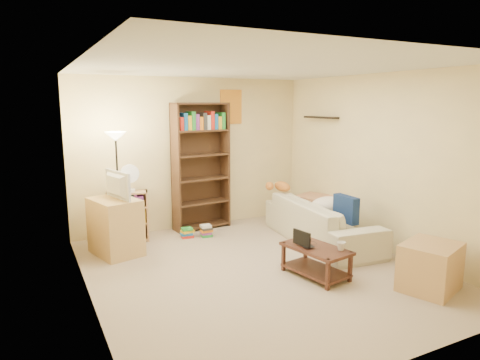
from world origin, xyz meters
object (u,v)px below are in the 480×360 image
(sofa, at_px, (321,221))
(short_bookshelf, at_px, (128,217))
(mug, at_px, (341,246))
(floor_lamp, at_px, (117,157))
(tall_bookshelf, at_px, (201,163))
(end_cabinet, at_px, (430,267))
(coffee_table, at_px, (316,258))
(tabby_cat, at_px, (280,186))
(television, at_px, (113,185))
(desk_fan, at_px, (130,177))
(laptop, at_px, (308,244))
(side_table, at_px, (314,212))
(tv_stand, at_px, (115,227))

(sofa, xyz_separation_m, short_bookshelf, (-2.61, 1.34, 0.07))
(mug, height_order, floor_lamp, floor_lamp)
(tall_bookshelf, distance_m, short_bookshelf, 1.46)
(tall_bookshelf, relative_size, end_cabinet, 3.25)
(coffee_table, height_order, floor_lamp, floor_lamp)
(end_cabinet, bearing_deg, short_bookshelf, 128.90)
(tabby_cat, relative_size, coffee_table, 0.56)
(sofa, bearing_deg, television, 79.23)
(short_bookshelf, bearing_deg, desk_fan, -30.65)
(short_bookshelf, bearing_deg, end_cabinet, -37.71)
(sofa, distance_m, short_bookshelf, 2.93)
(television, bearing_deg, tall_bookshelf, -83.00)
(coffee_table, relative_size, desk_fan, 2.15)
(mug, bearing_deg, laptop, 125.31)
(tabby_cat, relative_size, end_cabinet, 0.79)
(television, height_order, desk_fan, desk_fan)
(television, xyz_separation_m, end_cabinet, (2.92, -2.80, -0.71))
(television, bearing_deg, side_table, -110.00)
(tall_bookshelf, distance_m, floor_lamp, 1.54)
(mug, bearing_deg, sofa, 61.63)
(tabby_cat, relative_size, side_table, 0.89)
(television, bearing_deg, desk_fan, -51.78)
(floor_lamp, distance_m, side_table, 3.30)
(side_table, bearing_deg, tv_stand, 175.12)
(laptop, distance_m, tall_bookshelf, 2.57)
(mug, height_order, short_bookshelf, short_bookshelf)
(mug, bearing_deg, coffee_table, 130.67)
(sofa, height_order, floor_lamp, floor_lamp)
(mug, xyz_separation_m, desk_fan, (-1.88, 2.56, 0.59))
(tall_bookshelf, bearing_deg, television, -163.38)
(desk_fan, xyz_separation_m, end_cabinet, (2.60, -3.24, -0.74))
(desk_fan, height_order, end_cabinet, desk_fan)
(laptop, relative_size, short_bookshelf, 0.45)
(mug, bearing_deg, end_cabinet, -42.87)
(short_bookshelf, distance_m, end_cabinet, 4.21)
(mug, height_order, tv_stand, tv_stand)
(short_bookshelf, bearing_deg, tall_bookshelf, 20.26)
(mug, bearing_deg, tabby_cat, 77.06)
(tall_bookshelf, distance_m, desk_fan, 1.24)
(desk_fan, bearing_deg, tall_bookshelf, 9.02)
(tabby_cat, relative_size, laptop, 1.45)
(desk_fan, bearing_deg, laptop, -53.65)
(sofa, xyz_separation_m, laptop, (-0.92, -0.94, 0.06))
(tabby_cat, bearing_deg, tall_bookshelf, 151.41)
(mug, relative_size, television, 0.17)
(mug, height_order, end_cabinet, end_cabinet)
(tabby_cat, relative_size, television, 0.76)
(short_bookshelf, relative_size, side_table, 1.36)
(laptop, bearing_deg, floor_lamp, 54.97)
(mug, relative_size, tall_bookshelf, 0.05)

